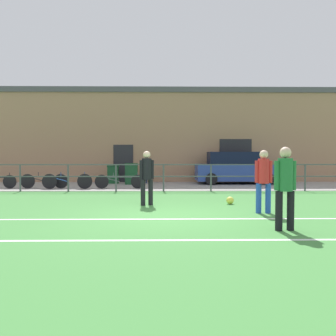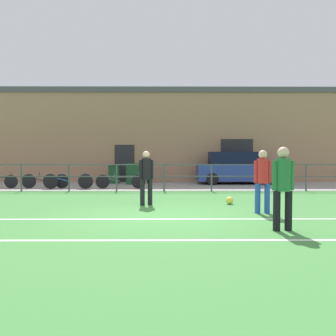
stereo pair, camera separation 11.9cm
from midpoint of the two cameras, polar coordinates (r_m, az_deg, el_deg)
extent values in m
cube|color=#42843D|center=(9.17, -0.42, -7.72)|extent=(60.00, 44.00, 0.04)
cube|color=white|center=(8.69, -0.42, -8.12)|extent=(36.00, 0.11, 0.00)
cube|color=white|center=(6.61, -0.43, -11.42)|extent=(36.00, 0.11, 0.00)
cube|color=gray|center=(17.60, -0.40, -2.87)|extent=(48.00, 5.00, 0.02)
cylinder|color=#474C51|center=(16.22, -22.12, -1.46)|extent=(0.07, 0.07, 1.15)
cylinder|color=#474C51|center=(15.59, -15.28, -1.51)|extent=(0.07, 0.07, 1.15)
cylinder|color=#474C51|center=(15.20, -7.97, -1.55)|extent=(0.07, 0.07, 1.15)
cylinder|color=#474C51|center=(15.07, -0.40, -1.56)|extent=(0.07, 0.07, 1.15)
cylinder|color=#474C51|center=(15.20, 7.16, -1.55)|extent=(0.07, 0.07, 1.15)
cylinder|color=#474C51|center=(15.59, 14.47, -1.51)|extent=(0.07, 0.07, 1.15)
cylinder|color=#474C51|center=(16.22, 21.32, -1.45)|extent=(0.07, 0.07, 1.15)
cube|color=#474C51|center=(15.04, -0.40, 0.54)|extent=(36.00, 0.04, 0.04)
cube|color=#474C51|center=(15.06, -0.40, -1.35)|extent=(36.00, 0.04, 0.04)
cube|color=#A37A5B|center=(21.26, -0.40, 4.74)|extent=(28.00, 2.40, 5.02)
cube|color=#232328|center=(20.15, -6.76, 0.71)|extent=(1.10, 0.04, 2.10)
cube|color=#232328|center=(20.43, 11.07, 3.01)|extent=(1.80, 0.04, 1.10)
cube|color=#4C4C51|center=(21.54, -0.40, 11.83)|extent=(28.00, 2.56, 0.30)
cylinder|color=black|center=(11.04, -2.56, -3.87)|extent=(0.14, 0.14, 0.79)
cylinder|color=black|center=(10.96, -3.79, -3.92)|extent=(0.14, 0.14, 0.79)
cylinder|color=black|center=(10.94, -3.18, -0.15)|extent=(0.29, 0.29, 0.65)
sphere|color=beige|center=(10.93, -3.19, 2.13)|extent=(0.22, 0.22, 0.22)
cylinder|color=black|center=(11.00, -2.31, -0.23)|extent=(0.10, 0.10, 0.58)
cylinder|color=black|center=(10.89, -4.06, -0.26)|extent=(0.10, 0.10, 0.58)
cylinder|color=blue|center=(9.85, 15.83, -4.67)|extent=(0.14, 0.14, 0.79)
cylinder|color=blue|center=(9.80, 14.42, -4.69)|extent=(0.14, 0.14, 0.79)
cylinder|color=red|center=(9.76, 15.17, -0.47)|extent=(0.29, 0.29, 0.65)
sphere|color=beige|center=(9.75, 15.19, 2.10)|extent=(0.22, 0.22, 0.22)
cylinder|color=red|center=(9.80, 16.18, -0.58)|extent=(0.10, 0.10, 0.58)
cylinder|color=red|center=(9.73, 14.15, -0.58)|extent=(0.10, 0.10, 0.58)
cylinder|color=black|center=(7.66, 17.34, -6.56)|extent=(0.15, 0.15, 0.81)
cylinder|color=black|center=(7.77, 19.04, -6.45)|extent=(0.15, 0.15, 0.81)
cylinder|color=#237038|center=(7.64, 18.26, -1.01)|extent=(0.30, 0.30, 0.67)
sphere|color=beige|center=(7.63, 18.30, 2.36)|extent=(0.23, 0.23, 0.23)
cylinder|color=#237038|center=(7.56, 17.02, -1.17)|extent=(0.11, 0.11, 0.60)
cylinder|color=#237038|center=(7.72, 19.46, -1.13)|extent=(0.11, 0.11, 0.60)
sphere|color=#E5E04C|center=(11.40, 10.08, -5.11)|extent=(0.23, 0.23, 0.23)
cylinder|color=#232D4C|center=(19.16, -3.09, -1.60)|extent=(0.10, 0.10, 0.56)
cylinder|color=#232D4C|center=(19.15, -3.61, -1.60)|extent=(0.10, 0.10, 0.56)
cylinder|color=gold|center=(19.13, -3.36, -0.08)|extent=(0.21, 0.21, 0.46)
sphere|color=brown|center=(19.12, -3.36, 0.84)|extent=(0.16, 0.16, 0.16)
cylinder|color=gold|center=(19.14, -2.99, -0.12)|extent=(0.07, 0.07, 0.41)
cylinder|color=gold|center=(19.13, -3.73, -0.12)|extent=(0.07, 0.07, 0.41)
cube|color=#28428E|center=(19.23, 11.21, -0.68)|extent=(4.26, 1.73, 0.86)
cube|color=black|center=(19.17, 10.60, 1.57)|extent=(2.56, 1.46, 0.65)
cylinder|color=black|center=(18.19, 7.25, -1.75)|extent=(0.60, 0.18, 0.60)
cylinder|color=black|center=(18.80, 16.05, -1.69)|extent=(0.60, 0.18, 0.60)
cylinder|color=black|center=(19.84, 6.61, -1.42)|extent=(0.60, 0.18, 0.60)
cylinder|color=black|center=(20.39, 14.73, -1.38)|extent=(0.60, 0.18, 0.60)
cylinder|color=black|center=(17.70, -23.53, -2.00)|extent=(0.61, 0.04, 0.61)
cylinder|color=black|center=(17.69, -23.54, -1.13)|extent=(0.03, 0.03, 0.28)
cylinder|color=black|center=(16.83, -17.99, -2.03)|extent=(0.67, 0.04, 0.67)
cylinder|color=black|center=(16.43, -12.78, -2.07)|extent=(0.67, 0.04, 0.67)
cube|color=#234C99|center=(16.60, -15.43, -1.30)|extent=(1.22, 0.04, 0.04)
cube|color=#234C99|center=(16.71, -16.72, -1.67)|extent=(0.76, 0.03, 0.24)
cylinder|color=#234C99|center=(16.67, -16.34, -0.95)|extent=(0.03, 0.03, 0.20)
cylinder|color=#234C99|center=(16.41, -12.79, -1.07)|extent=(0.03, 0.03, 0.28)
cylinder|color=black|center=(16.43, -10.17, -2.13)|extent=(0.63, 0.04, 0.63)
cylinder|color=black|center=(16.23, -4.52, -2.16)|extent=(0.63, 0.04, 0.63)
cube|color=#4C5156|center=(16.30, -7.36, -1.44)|extent=(1.26, 0.04, 0.04)
cube|color=#4C5156|center=(16.36, -8.77, -1.79)|extent=(0.79, 0.03, 0.23)
cylinder|color=#4C5156|center=(16.33, -8.35, -1.08)|extent=(0.03, 0.03, 0.20)
cylinder|color=#4C5156|center=(16.22, -4.52, -1.19)|extent=(0.03, 0.03, 0.28)
cylinder|color=black|center=(17.40, -21.08, -1.96)|extent=(0.65, 0.04, 0.65)
cylinder|color=black|center=(16.93, -16.33, -2.02)|extent=(0.65, 0.04, 0.65)
cube|color=black|center=(17.14, -18.75, -1.28)|extent=(1.17, 0.04, 0.04)
cube|color=black|center=(17.27, -19.92, -1.63)|extent=(0.73, 0.03, 0.23)
cylinder|color=black|center=(17.22, -19.58, -0.94)|extent=(0.03, 0.03, 0.20)
cylinder|color=black|center=(16.91, -16.34, -1.06)|extent=(0.03, 0.03, 0.28)
cube|color=#194C28|center=(19.25, -8.36, -1.13)|extent=(0.56, 0.47, 0.87)
cube|color=#143D20|center=(19.23, -8.37, 0.29)|extent=(0.59, 0.50, 0.08)
cube|color=#194C28|center=(18.53, -5.47, -1.05)|extent=(0.62, 0.52, 1.00)
cube|color=#143D20|center=(18.51, -5.48, 0.62)|extent=(0.65, 0.55, 0.08)
camera|label=1|loc=(0.06, -89.73, 0.01)|focal=38.31mm
camera|label=2|loc=(0.06, 90.27, -0.01)|focal=38.31mm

